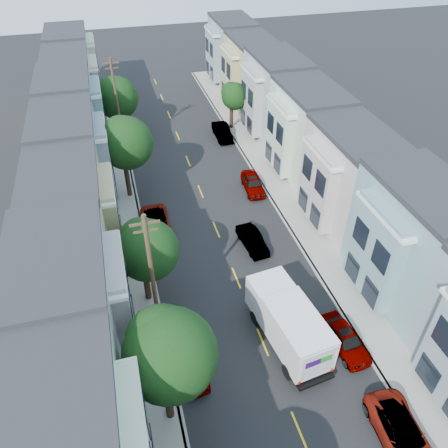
% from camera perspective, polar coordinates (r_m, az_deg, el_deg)
% --- Properties ---
extents(ground, '(160.00, 160.00, 0.00)m').
position_cam_1_polar(ground, '(29.39, 5.07, -15.12)').
color(ground, black).
rests_on(ground, ground).
extents(road_slab, '(12.00, 70.00, 0.02)m').
position_cam_1_polar(road_slab, '(39.65, -2.10, 1.91)').
color(road_slab, black).
rests_on(road_slab, ground).
extents(curb_left, '(0.30, 70.00, 0.15)m').
position_cam_1_polar(curb_left, '(39.00, -10.78, 0.56)').
color(curb_left, gray).
rests_on(curb_left, ground).
extents(curb_right, '(0.30, 70.00, 0.15)m').
position_cam_1_polar(curb_right, '(41.11, 6.13, 3.30)').
color(curb_right, gray).
rests_on(curb_right, ground).
extents(sidewalk_left, '(2.60, 70.00, 0.15)m').
position_cam_1_polar(sidewalk_left, '(38.99, -12.66, 0.25)').
color(sidewalk_left, gray).
rests_on(sidewalk_left, ground).
extents(sidewalk_right, '(2.60, 70.00, 0.15)m').
position_cam_1_polar(sidewalk_right, '(41.54, 7.81, 3.56)').
color(sidewalk_right, gray).
rests_on(sidewalk_right, ground).
extents(centerline, '(0.12, 70.00, 0.01)m').
position_cam_1_polar(centerline, '(39.65, -2.10, 1.90)').
color(centerline, gold).
rests_on(centerline, ground).
extents(townhouse_row_left, '(5.00, 70.00, 8.50)m').
position_cam_1_polar(townhouse_row_left, '(39.25, -18.13, -0.75)').
color(townhouse_row_left, '#BCAFA9').
rests_on(townhouse_row_left, ground).
extents(townhouse_row_right, '(5.00, 70.00, 8.50)m').
position_cam_1_polar(townhouse_row_right, '(43.05, 12.51, 4.19)').
color(townhouse_row_right, '#BCAFA9').
rests_on(townhouse_row_right, ground).
extents(tree_b, '(4.70, 4.70, 7.93)m').
position_cam_1_polar(tree_b, '(22.09, -7.31, -16.67)').
color(tree_b, black).
rests_on(tree_b, ground).
extents(tree_c, '(4.17, 4.17, 6.62)m').
position_cam_1_polar(tree_c, '(28.97, -10.11, -3.47)').
color(tree_c, black).
rests_on(tree_c, ground).
extents(tree_d, '(4.70, 4.70, 7.86)m').
position_cam_1_polar(tree_d, '(39.57, -12.77, 10.21)').
color(tree_d, black).
rests_on(tree_d, ground).
extents(tree_e, '(4.70, 4.70, 6.94)m').
position_cam_1_polar(tree_e, '(51.50, -13.95, 15.65)').
color(tree_e, black).
rests_on(tree_e, ground).
extents(tree_far_r, '(3.10, 3.10, 5.49)m').
position_cam_1_polar(tree_far_r, '(52.31, 1.32, 16.28)').
color(tree_far_r, black).
rests_on(tree_far_r, ground).
extents(utility_pole_near, '(1.60, 0.26, 10.00)m').
position_cam_1_polar(utility_pole_near, '(25.83, -9.21, -7.69)').
color(utility_pole_near, '#42301E').
rests_on(utility_pole_near, ground).
extents(utility_pole_far, '(1.60, 0.26, 10.00)m').
position_cam_1_polar(utility_pole_far, '(47.81, -13.71, 14.67)').
color(utility_pole_far, '#42301E').
rests_on(utility_pole_far, ground).
extents(fedex_truck, '(2.68, 6.95, 3.34)m').
position_cam_1_polar(fedex_truck, '(28.17, 8.40, -12.57)').
color(fedex_truck, silver).
rests_on(fedex_truck, ground).
extents(lead_sedan, '(1.80, 4.04, 1.30)m').
position_cam_1_polar(lead_sedan, '(35.31, 3.72, -2.15)').
color(lead_sedan, black).
rests_on(lead_sedan, ground).
extents(parked_left_c, '(1.77, 4.02, 1.27)m').
position_cam_1_polar(parked_left_c, '(27.54, -4.29, -18.11)').
color(parked_left_c, gray).
rests_on(parked_left_c, ground).
extents(parked_left_d, '(2.31, 4.97, 1.38)m').
position_cam_1_polar(parked_left_d, '(37.33, -8.84, 0.07)').
color(parked_left_d, '#59091A').
rests_on(parked_left_d, ground).
extents(parked_right_a, '(2.61, 5.13, 1.39)m').
position_cam_1_polar(parked_right_a, '(27.04, 22.21, -24.16)').
color(parked_right_a, '#3C3C3C').
rests_on(parked_right_a, ground).
extents(parked_right_b, '(2.09, 4.56, 1.44)m').
position_cam_1_polar(parked_right_b, '(29.54, 15.54, -14.28)').
color(parked_right_b, white).
rests_on(parked_right_b, ground).
extents(parked_right_c, '(2.02, 4.59, 1.46)m').
position_cam_1_polar(parked_right_c, '(41.91, 3.79, 5.28)').
color(parked_right_c, black).
rests_on(parked_right_c, ground).
extents(parked_right_d, '(1.64, 4.46, 1.48)m').
position_cam_1_polar(parked_right_d, '(51.22, -0.23, 11.92)').
color(parked_right_d, black).
rests_on(parked_right_d, ground).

